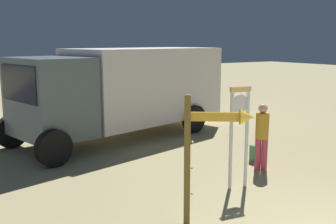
{
  "coord_description": "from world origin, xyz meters",
  "views": [
    {
      "loc": [
        -4.99,
        -2.81,
        2.94
      ],
      "look_at": [
        0.09,
        5.41,
        1.2
      ],
      "focal_mm": 41.76,
      "sensor_mm": 36.0,
      "label": 1
    }
  ],
  "objects_px": {
    "box_truck_near": "(126,87)",
    "standing_clock": "(239,127)",
    "backpack": "(255,153)",
    "arrow_sign": "(211,140)",
    "person_near_clock": "(262,133)"
  },
  "relations": [
    {
      "from": "standing_clock",
      "to": "person_near_clock",
      "type": "distance_m",
      "value": 1.39
    },
    {
      "from": "backpack",
      "to": "person_near_clock",
      "type": "bearing_deg",
      "value": -123.7
    },
    {
      "from": "arrow_sign",
      "to": "box_truck_near",
      "type": "distance_m",
      "value": 6.49
    },
    {
      "from": "backpack",
      "to": "box_truck_near",
      "type": "bearing_deg",
      "value": 110.43
    },
    {
      "from": "standing_clock",
      "to": "box_truck_near",
      "type": "bearing_deg",
      "value": 89.47
    },
    {
      "from": "standing_clock",
      "to": "box_truck_near",
      "type": "relative_size",
      "value": 0.28
    },
    {
      "from": "arrow_sign",
      "to": "box_truck_near",
      "type": "height_order",
      "value": "box_truck_near"
    },
    {
      "from": "person_near_clock",
      "to": "standing_clock",
      "type": "bearing_deg",
      "value": -155.32
    },
    {
      "from": "arrow_sign",
      "to": "backpack",
      "type": "xyz_separation_m",
      "value": [
        3.11,
        2.17,
        -1.22
      ]
    },
    {
      "from": "person_near_clock",
      "to": "box_truck_near",
      "type": "distance_m",
      "value": 4.88
    },
    {
      "from": "arrow_sign",
      "to": "person_near_clock",
      "type": "distance_m",
      "value": 3.22
    },
    {
      "from": "box_truck_near",
      "to": "standing_clock",
      "type": "bearing_deg",
      "value": -90.53
    },
    {
      "from": "backpack",
      "to": "standing_clock",
      "type": "bearing_deg",
      "value": -144.71
    },
    {
      "from": "standing_clock",
      "to": "backpack",
      "type": "height_order",
      "value": "standing_clock"
    },
    {
      "from": "backpack",
      "to": "arrow_sign",
      "type": "bearing_deg",
      "value": -145.11
    }
  ]
}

